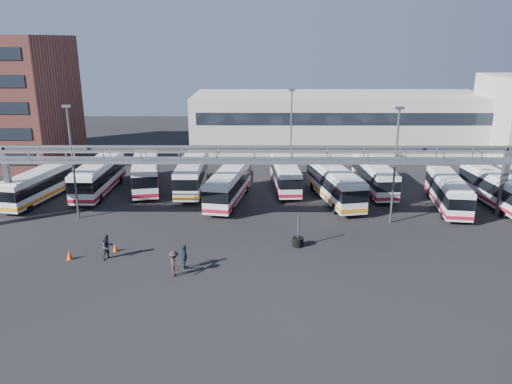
{
  "coord_description": "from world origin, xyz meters",
  "views": [
    {
      "loc": [
        0.42,
        -34.46,
        15.58
      ],
      "look_at": [
        0.12,
        6.0,
        3.11
      ],
      "focal_mm": 35.0,
      "sensor_mm": 36.0,
      "label": 1
    }
  ],
  "objects_px": {
    "bus_2": "(146,171)",
    "pedestrian_b": "(107,247)",
    "light_pole_left": "(72,156)",
    "bus_5": "(285,174)",
    "cone_left": "(115,247)",
    "bus_8": "(448,191)",
    "light_pole_mid": "(395,160)",
    "bus_4": "(229,185)",
    "bus_9": "(497,188)",
    "pedestrian_c": "(174,263)",
    "bus_1": "(99,176)",
    "cone_right": "(70,255)",
    "bus_0": "(38,185)",
    "bus_6": "(335,183)",
    "tire_stack": "(298,241)",
    "light_pole_back": "(291,129)",
    "bus_7": "(374,176)",
    "bus_3": "(192,174)",
    "pedestrian_d": "(185,257)"
  },
  "relations": [
    {
      "from": "bus_2",
      "to": "pedestrian_c",
      "type": "bearing_deg",
      "value": -84.02
    },
    {
      "from": "light_pole_left",
      "to": "light_pole_mid",
      "type": "bearing_deg",
      "value": -2.05
    },
    {
      "from": "bus_9",
      "to": "cone_left",
      "type": "height_order",
      "value": "bus_9"
    },
    {
      "from": "light_pole_mid",
      "to": "light_pole_left",
      "type": "bearing_deg",
      "value": 177.95
    },
    {
      "from": "light_pole_mid",
      "to": "bus_8",
      "type": "xyz_separation_m",
      "value": [
        6.37,
        4.02,
        -4.04
      ]
    },
    {
      "from": "light_pole_left",
      "to": "light_pole_mid",
      "type": "distance_m",
      "value": 28.02
    },
    {
      "from": "bus_7",
      "to": "tire_stack",
      "type": "bearing_deg",
      "value": -125.06
    },
    {
      "from": "pedestrian_c",
      "to": "cone_left",
      "type": "height_order",
      "value": "pedestrian_c"
    },
    {
      "from": "light_pole_back",
      "to": "bus_9",
      "type": "xyz_separation_m",
      "value": [
        19.33,
        -10.27,
        -3.96
      ]
    },
    {
      "from": "bus_7",
      "to": "pedestrian_b",
      "type": "distance_m",
      "value": 28.91
    },
    {
      "from": "bus_1",
      "to": "cone_left",
      "type": "distance_m",
      "value": 16.18
    },
    {
      "from": "cone_left",
      "to": "bus_5",
      "type": "bearing_deg",
      "value": 50.36
    },
    {
      "from": "bus_8",
      "to": "pedestrian_c",
      "type": "bearing_deg",
      "value": -141.45
    },
    {
      "from": "bus_4",
      "to": "pedestrian_d",
      "type": "distance_m",
      "value": 15.24
    },
    {
      "from": "pedestrian_c",
      "to": "cone_right",
      "type": "xyz_separation_m",
      "value": [
        -8.16,
        2.58,
        -0.55
      ]
    },
    {
      "from": "bus_4",
      "to": "tire_stack",
      "type": "relative_size",
      "value": 4.27
    },
    {
      "from": "cone_left",
      "to": "tire_stack",
      "type": "distance_m",
      "value": 14.09
    },
    {
      "from": "light_pole_mid",
      "to": "bus_8",
      "type": "distance_m",
      "value": 8.55
    },
    {
      "from": "pedestrian_b",
      "to": "bus_0",
      "type": "bearing_deg",
      "value": 81.73
    },
    {
      "from": "bus_0",
      "to": "bus_6",
      "type": "distance_m",
      "value": 29.48
    },
    {
      "from": "pedestrian_c",
      "to": "light_pole_back",
      "type": "bearing_deg",
      "value": -49.95
    },
    {
      "from": "bus_2",
      "to": "pedestrian_b",
      "type": "relative_size",
      "value": 6.1
    },
    {
      "from": "bus_7",
      "to": "bus_6",
      "type": "bearing_deg",
      "value": -147.61
    },
    {
      "from": "bus_3",
      "to": "cone_left",
      "type": "bearing_deg",
      "value": -103.68
    },
    {
      "from": "bus_8",
      "to": "pedestrian_c",
      "type": "relative_size",
      "value": 5.63
    },
    {
      "from": "bus_1",
      "to": "cone_left",
      "type": "height_order",
      "value": "bus_1"
    },
    {
      "from": "bus_4",
      "to": "cone_left",
      "type": "distance_m",
      "value": 14.57
    },
    {
      "from": "bus_6",
      "to": "tire_stack",
      "type": "height_order",
      "value": "bus_6"
    },
    {
      "from": "light_pole_back",
      "to": "pedestrian_c",
      "type": "xyz_separation_m",
      "value": [
        -9.41,
        -25.46,
        -4.82
      ]
    },
    {
      "from": "cone_right",
      "to": "bus_7",
      "type": "bearing_deg",
      "value": 33.46
    },
    {
      "from": "pedestrian_d",
      "to": "pedestrian_b",
      "type": "bearing_deg",
      "value": 55.17
    },
    {
      "from": "bus_3",
      "to": "pedestrian_b",
      "type": "relative_size",
      "value": 5.82
    },
    {
      "from": "bus_8",
      "to": "light_pole_back",
      "type": "bearing_deg",
      "value": 149.83
    },
    {
      "from": "bus_7",
      "to": "cone_right",
      "type": "height_order",
      "value": "bus_7"
    },
    {
      "from": "bus_2",
      "to": "bus_4",
      "type": "relative_size",
      "value": 1.06
    },
    {
      "from": "bus_1",
      "to": "bus_6",
      "type": "xyz_separation_m",
      "value": [
        24.28,
        -2.6,
        0.0
      ]
    },
    {
      "from": "light_pole_mid",
      "to": "bus_9",
      "type": "relative_size",
      "value": 0.95
    },
    {
      "from": "bus_2",
      "to": "bus_5",
      "type": "relative_size",
      "value": 1.14
    },
    {
      "from": "bus_4",
      "to": "bus_9",
      "type": "bearing_deg",
      "value": 7.81
    },
    {
      "from": "bus_6",
      "to": "bus_1",
      "type": "bearing_deg",
      "value": 162.98
    },
    {
      "from": "bus_8",
      "to": "pedestrian_c",
      "type": "xyz_separation_m",
      "value": [
        -23.78,
        -14.48,
        -0.78
      ]
    },
    {
      "from": "bus_0",
      "to": "bus_6",
      "type": "xyz_separation_m",
      "value": [
        29.48,
        0.15,
        0.18
      ]
    },
    {
      "from": "cone_left",
      "to": "cone_right",
      "type": "distance_m",
      "value": 3.31
    },
    {
      "from": "bus_6",
      "to": "pedestrian_b",
      "type": "height_order",
      "value": "bus_6"
    },
    {
      "from": "light_pole_left",
      "to": "bus_5",
      "type": "relative_size",
      "value": 1.01
    },
    {
      "from": "light_pole_mid",
      "to": "bus_6",
      "type": "bearing_deg",
      "value": 124.4
    },
    {
      "from": "bus_8",
      "to": "pedestrian_b",
      "type": "bearing_deg",
      "value": -150.81
    },
    {
      "from": "pedestrian_b",
      "to": "pedestrian_c",
      "type": "height_order",
      "value": "pedestrian_b"
    },
    {
      "from": "cone_left",
      "to": "bus_8",
      "type": "bearing_deg",
      "value": 19.77
    },
    {
      "from": "bus_5",
      "to": "tire_stack",
      "type": "height_order",
      "value": "bus_5"
    }
  ]
}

